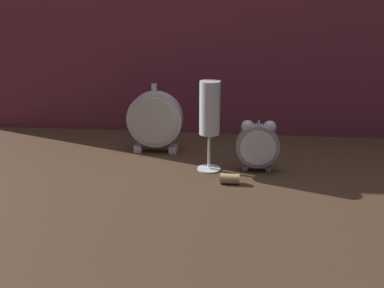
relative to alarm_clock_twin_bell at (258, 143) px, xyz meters
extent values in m
plane|color=#422D1E|center=(-0.16, -0.03, -0.07)|extent=(4.00, 4.00, 0.00)
cube|color=brown|center=(-0.16, 0.29, 0.31)|extent=(1.44, 0.01, 0.76)
cube|color=gray|center=(-0.03, 0.00, -0.06)|extent=(0.01, 0.01, 0.01)
cube|color=gray|center=(0.03, 0.00, -0.06)|extent=(0.01, 0.01, 0.01)
cylinder|color=gray|center=(0.00, 0.00, -0.01)|extent=(0.10, 0.03, 0.10)
cylinder|color=silver|center=(0.00, -0.02, -0.01)|extent=(0.08, 0.00, 0.08)
sphere|color=silver|center=(-0.02, 0.00, 0.04)|extent=(0.03, 0.03, 0.03)
sphere|color=silver|center=(0.02, 0.00, 0.04)|extent=(0.03, 0.03, 0.03)
cylinder|color=silver|center=(0.00, 0.00, 0.05)|extent=(0.00, 0.00, 0.02)
cube|color=silver|center=(-0.31, 0.11, -0.06)|extent=(0.02, 0.03, 0.02)
cube|color=silver|center=(-0.21, 0.11, -0.06)|extent=(0.02, 0.03, 0.02)
cylinder|color=silver|center=(-0.26, 0.11, 0.02)|extent=(0.14, 0.04, 0.14)
cylinder|color=beige|center=(-0.26, 0.09, 0.02)|extent=(0.12, 0.00, 0.12)
cylinder|color=silver|center=(-0.26, 0.11, 0.10)|extent=(0.01, 0.01, 0.02)
cylinder|color=silver|center=(-0.11, 0.00, -0.06)|extent=(0.06, 0.06, 0.01)
cylinder|color=silver|center=(-0.11, 0.00, -0.02)|extent=(0.01, 0.01, 0.08)
cylinder|color=white|center=(-0.11, 0.00, 0.08)|extent=(0.05, 0.05, 0.12)
cylinder|color=#E5D17F|center=(-0.11, 0.00, 0.06)|extent=(0.04, 0.04, 0.08)
cylinder|color=tan|center=(-0.06, -0.08, -0.06)|extent=(0.04, 0.02, 0.02)
camera|label=1|loc=(-0.05, -0.94, 0.31)|focal=40.00mm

